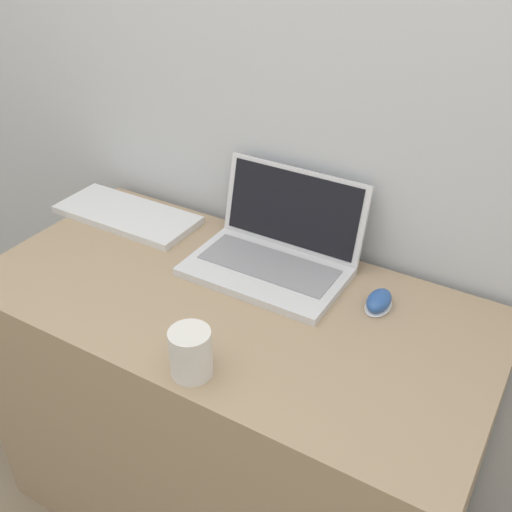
# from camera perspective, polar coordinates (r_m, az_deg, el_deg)

# --- Properties ---
(wall_back) EXTENTS (7.00, 0.04, 2.50)m
(wall_back) POSITION_cam_1_polar(r_m,az_deg,el_deg) (1.44, 4.73, 18.44)
(wall_back) COLOR silver
(wall_back) RESTS_ON ground_plane
(desk) EXTENTS (1.21, 0.60, 0.78)m
(desk) POSITION_cam_1_polar(r_m,az_deg,el_deg) (1.65, -2.22, -14.93)
(desk) COLOR tan
(desk) RESTS_ON ground_plane
(laptop) EXTENTS (0.38, 0.29, 0.22)m
(laptop) POSITION_cam_1_polar(r_m,az_deg,el_deg) (1.46, 1.81, 0.62)
(laptop) COLOR silver
(laptop) RESTS_ON desk
(drink_cup) EXTENTS (0.08, 0.08, 0.10)m
(drink_cup) POSITION_cam_1_polar(r_m,az_deg,el_deg) (1.17, -6.24, -9.07)
(drink_cup) COLOR silver
(drink_cup) RESTS_ON desk
(computer_mouse) EXTENTS (0.06, 0.09, 0.04)m
(computer_mouse) POSITION_cam_1_polar(r_m,az_deg,el_deg) (1.37, 11.63, -4.25)
(computer_mouse) COLOR white
(computer_mouse) RESTS_ON desk
(external_keyboard) EXTENTS (0.41, 0.17, 0.02)m
(external_keyboard) POSITION_cam_1_polar(r_m,az_deg,el_deg) (1.73, -12.18, 3.87)
(external_keyboard) COLOR silver
(external_keyboard) RESTS_ON desk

